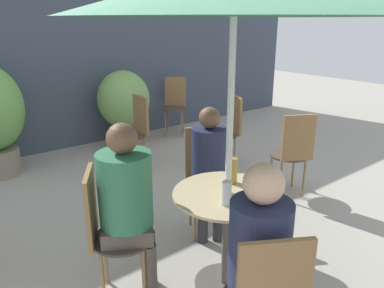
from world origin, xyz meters
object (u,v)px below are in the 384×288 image
seated_person_1 (128,199)px  seated_person_2 (258,251)px  bistro_chair_5 (294,148)px  beer_glass_0 (233,171)px  bistro_chair_1 (106,225)px  beer_glass_1 (226,193)px  cafe_table_near (227,218)px  bistro_chair_6 (175,101)px  bistro_chair_4 (229,126)px  potted_plant_1 (124,103)px  seated_person_0 (209,162)px  bistro_chair_0 (206,171)px  bistro_chair_3 (135,126)px

seated_person_1 → seated_person_2: size_ratio=1.03×
bistro_chair_5 → beer_glass_0: bearing=47.4°
seated_person_1 → bistro_chair_1: bearing=90.0°
seated_person_2 → beer_glass_1: bearing=-84.3°
seated_person_1 → beer_glass_1: (0.46, -0.46, 0.08)m
bistro_chair_1 → bistro_chair_5: bearing=-55.0°
bistro_chair_5 → cafe_table_near: bearing=49.0°
bistro_chair_6 → beer_glass_1: bistro_chair_6 is taller
bistro_chair_1 → bistro_chair_4: same height
beer_glass_0 → potted_plant_1: size_ratio=0.16×
cafe_table_near → potted_plant_1: potted_plant_1 is taller
bistro_chair_5 → beer_glass_1: bearing=51.0°
bistro_chair_1 → seated_person_2: bearing=-129.1°
seated_person_0 → seated_person_2: bearing=-90.0°
seated_person_2 → potted_plant_1: seated_person_2 is taller
cafe_table_near → bistro_chair_0: bistro_chair_0 is taller
bistro_chair_6 → seated_person_1: bearing=-87.1°
bistro_chair_1 → bistro_chair_4: bearing=-31.5°
bistro_chair_1 → bistro_chair_3: size_ratio=1.00×
seated_person_0 → beer_glass_1: bearing=-93.4°
bistro_chair_0 → bistro_chair_5: size_ratio=1.00×
bistro_chair_1 → bistro_chair_6: same height
bistro_chair_1 → seated_person_2: (0.39, -1.01, 0.17)m
bistro_chair_0 → seated_person_0: seated_person_0 is taller
bistro_chair_6 → seated_person_0: 3.29m
bistro_chair_4 → beer_glass_0: bearing=-22.3°
seated_person_1 → bistro_chair_6: bearing=-10.2°
bistro_chair_3 → bistro_chair_6: 1.66m
bistro_chair_1 → seated_person_2: 1.09m
bistro_chair_5 → seated_person_1: 2.18m
bistro_chair_1 → seated_person_0: seated_person_0 is taller
potted_plant_1 → bistro_chair_0: bearing=-102.5°
cafe_table_near → bistro_chair_4: bistro_chair_4 is taller
bistro_chair_5 → bistro_chair_6: (0.43, 2.80, 0.00)m
bistro_chair_3 → seated_person_2: size_ratio=0.78×
seated_person_0 → potted_plant_1: seated_person_0 is taller
cafe_table_near → bistro_chair_4: size_ratio=0.80×
potted_plant_1 → seated_person_2: bearing=-108.7°
seated_person_2 → bistro_chair_1: bearing=-39.1°
bistro_chair_3 → potted_plant_1: (0.34, 0.94, 0.10)m
bistro_chair_3 → seated_person_2: bearing=-16.4°
bistro_chair_1 → seated_person_1: (0.14, -0.08, 0.18)m
cafe_table_near → seated_person_2: bearing=-119.8°
bistro_chair_5 → bistro_chair_0: bearing=22.2°
cafe_table_near → bistro_chair_1: (-0.73, 0.42, 0.01)m
bistro_chair_5 → beer_glass_0: bistro_chair_5 is taller
cafe_table_near → potted_plant_1: (1.00, 3.37, 0.11)m
bistro_chair_6 → bistro_chair_5: bearing=-55.9°
potted_plant_1 → beer_glass_1: bearing=-108.0°
cafe_table_near → bistro_chair_0: (0.42, 0.73, 0.01)m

